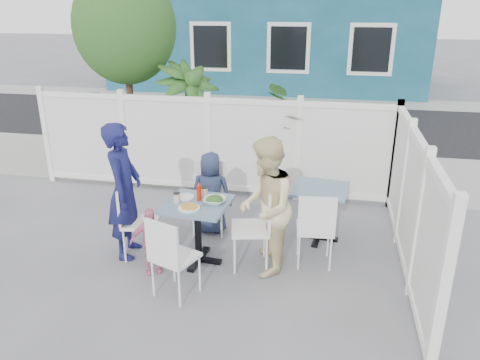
% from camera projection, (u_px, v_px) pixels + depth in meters
% --- Properties ---
extents(ground, '(80.00, 80.00, 0.00)m').
position_uv_depth(ground, '(152.00, 265.00, 5.69)').
color(ground, slate).
extents(near_sidewalk, '(24.00, 2.60, 0.01)m').
position_uv_depth(near_sidewalk, '(223.00, 165.00, 9.17)').
color(near_sidewalk, gray).
rests_on(near_sidewalk, ground).
extents(street, '(24.00, 5.00, 0.01)m').
position_uv_depth(street, '(254.00, 121.00, 12.56)').
color(street, black).
rests_on(street, ground).
extents(far_sidewalk, '(24.00, 1.60, 0.01)m').
position_uv_depth(far_sidewalk, '(270.00, 99.00, 15.40)').
color(far_sidewalk, gray).
rests_on(far_sidewalk, ground).
extents(building, '(11.00, 6.00, 6.00)m').
position_uv_depth(building, '(271.00, 2.00, 17.54)').
color(building, '#144854').
rests_on(building, ground).
extents(fence_back, '(5.86, 0.08, 1.60)m').
position_uv_depth(fence_back, '(209.00, 148.00, 7.59)').
color(fence_back, white).
rests_on(fence_back, ground).
extents(fence_right, '(0.08, 3.66, 1.60)m').
position_uv_depth(fence_right, '(411.00, 206.00, 5.41)').
color(fence_right, white).
rests_on(fence_right, ground).
extents(tree, '(1.80, 1.62, 3.59)m').
position_uv_depth(tree, '(124.00, 27.00, 8.08)').
color(tree, '#382316').
rests_on(tree, ground).
extents(utility_cabinet, '(0.71, 0.56, 1.19)m').
position_uv_depth(utility_cabinet, '(82.00, 126.00, 9.70)').
color(utility_cabinet, gold).
rests_on(utility_cabinet, ground).
extents(potted_shrub_a, '(1.61, 1.61, 2.05)m').
position_uv_depth(potted_shrub_a, '(187.00, 121.00, 8.25)').
color(potted_shrub_a, '#284A1A').
rests_on(potted_shrub_a, ground).
extents(potted_shrub_b, '(1.38, 1.58, 1.73)m').
position_uv_depth(potted_shrub_b, '(308.00, 138.00, 7.82)').
color(potted_shrub_b, '#284A1A').
rests_on(potted_shrub_b, ground).
extents(main_table, '(0.80, 0.80, 0.78)m').
position_uv_depth(main_table, '(197.00, 216.00, 5.58)').
color(main_table, '#405270').
rests_on(main_table, ground).
extents(spare_table, '(0.77, 0.77, 0.74)m').
position_uv_depth(spare_table, '(320.00, 199.00, 6.13)').
color(spare_table, '#405270').
rests_on(spare_table, ground).
extents(chair_left, '(0.47, 0.48, 0.94)m').
position_uv_depth(chair_left, '(134.00, 216.00, 5.73)').
color(chair_left, white).
rests_on(chair_left, ground).
extents(chair_right, '(0.53, 0.54, 1.01)m').
position_uv_depth(chair_right, '(258.00, 221.00, 5.49)').
color(chair_right, white).
rests_on(chair_right, ground).
extents(chair_back, '(0.48, 0.47, 0.98)m').
position_uv_depth(chair_back, '(210.00, 191.00, 6.41)').
color(chair_back, white).
rests_on(chair_back, ground).
extents(chair_near, '(0.55, 0.54, 0.94)m').
position_uv_depth(chair_near, '(170.00, 253.00, 4.88)').
color(chair_near, white).
rests_on(chair_near, ground).
extents(chair_spare, '(0.47, 0.46, 0.95)m').
position_uv_depth(chair_spare, '(316.00, 225.00, 5.47)').
color(chair_spare, white).
rests_on(chair_spare, ground).
extents(man, '(0.50, 0.68, 1.70)m').
position_uv_depth(man, '(124.00, 191.00, 5.67)').
color(man, '#15164C').
rests_on(man, ground).
extents(woman, '(0.69, 0.85, 1.63)m').
position_uv_depth(woman, '(266.00, 207.00, 5.32)').
color(woman, gold).
rests_on(woman, ground).
extents(boy, '(0.58, 0.39, 1.14)m').
position_uv_depth(boy, '(211.00, 193.00, 6.34)').
color(boy, '#242E4E').
rests_on(boy, ground).
extents(toddler, '(0.51, 0.41, 0.82)m').
position_uv_depth(toddler, '(151.00, 241.00, 5.42)').
color(toddler, pink).
rests_on(toddler, ground).
extents(plate_main, '(0.25, 0.25, 0.02)m').
position_uv_depth(plate_main, '(189.00, 208.00, 5.35)').
color(plate_main, white).
rests_on(plate_main, main_table).
extents(plate_side, '(0.23, 0.23, 0.02)m').
position_uv_depth(plate_side, '(185.00, 197.00, 5.65)').
color(plate_side, white).
rests_on(plate_side, main_table).
extents(salad_bowl, '(0.26, 0.26, 0.06)m').
position_uv_depth(salad_bowl, '(215.00, 201.00, 5.49)').
color(salad_bowl, white).
rests_on(salad_bowl, main_table).
extents(coffee_cup_a, '(0.08, 0.08, 0.11)m').
position_uv_depth(coffee_cup_a, '(177.00, 198.00, 5.50)').
color(coffee_cup_a, beige).
rests_on(coffee_cup_a, main_table).
extents(coffee_cup_b, '(0.07, 0.07, 0.11)m').
position_uv_depth(coffee_cup_b, '(204.00, 192.00, 5.67)').
color(coffee_cup_b, beige).
rests_on(coffee_cup_b, main_table).
extents(ketchup_bottle, '(0.06, 0.06, 0.19)m').
position_uv_depth(ketchup_bottle, '(199.00, 193.00, 5.55)').
color(ketchup_bottle, '#AB1B08').
rests_on(ketchup_bottle, main_table).
extents(salt_shaker, '(0.03, 0.03, 0.07)m').
position_uv_depth(salt_shaker, '(198.00, 192.00, 5.73)').
color(salt_shaker, white).
rests_on(salt_shaker, main_table).
extents(pepper_shaker, '(0.03, 0.03, 0.08)m').
position_uv_depth(pepper_shaker, '(199.00, 192.00, 5.73)').
color(pepper_shaker, black).
rests_on(pepper_shaker, main_table).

